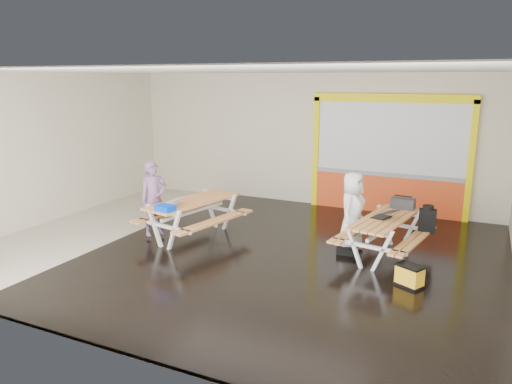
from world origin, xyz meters
The scene contains 14 objects.
room centered at (0.00, 0.00, 1.75)m, with size 10.02×8.02×3.52m.
deck centered at (1.25, 0.00, 0.03)m, with size 7.50×7.98×0.05m, color black.
kiosk centered at (2.20, 3.93, 1.44)m, with size 3.88×0.16×3.00m.
picnic_table_left centered at (-1.11, 0.16, 0.66)m, with size 1.90×2.44×0.87m.
picnic_table_right centered at (2.75, 0.73, 0.62)m, with size 1.71×2.25×0.82m.
person_left centered at (-1.86, -0.19, 0.91)m, with size 0.57×0.38×1.57m, color slate.
person_right centered at (2.10, 0.83, 0.85)m, with size 0.75×0.49×1.53m, color white.
laptop_left centered at (-1.26, -0.37, 0.93)m, with size 0.46×0.42×0.18m.
laptop_right centered at (2.74, 0.71, 0.87)m, with size 0.50×0.47×0.17m.
blue_pouch centered at (-1.15, -0.77, 0.92)m, with size 0.36×0.25×0.11m, color #0036D2.
toolbox centered at (2.94, 1.58, 0.92)m, with size 0.47×0.27×0.26m.
backpack centered at (3.46, 1.25, 0.74)m, with size 0.34×0.24×0.53m.
dark_case centered at (2.10, 0.59, 0.12)m, with size 0.37×0.28×0.14m, color black.
fluke_bag centered at (3.41, -0.46, 0.23)m, with size 0.50×0.44×0.37m.
Camera 1 is at (4.28, -8.16, 3.36)m, focal length 33.92 mm.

